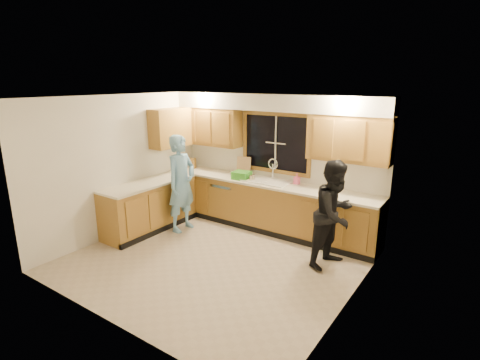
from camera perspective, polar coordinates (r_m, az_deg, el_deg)
name	(u,v)px	position (r m, az deg, el deg)	size (l,w,h in m)	color
floor	(214,260)	(6.01, -3.92, -12.12)	(4.20, 4.20, 0.00)	#C1AD94
ceiling	(211,98)	(5.35, -4.41, 12.42)	(4.20, 4.20, 0.00)	white
wall_back	(276,161)	(7.09, 5.45, 2.85)	(4.20, 4.20, 0.00)	white
wall_left	(121,166)	(7.02, -17.70, 2.07)	(3.80, 3.80, 0.00)	white
wall_right	(353,211)	(4.60, 16.84, -4.54)	(3.80, 3.80, 0.00)	white
base_cabinets_back	(267,206)	(7.06, 4.10, -4.01)	(4.20, 0.60, 0.88)	#A2732F
base_cabinets_left	(150,206)	(7.23, -13.54, -3.94)	(0.60, 1.90, 0.88)	#A2732F
countertop_back	(267,183)	(6.91, 4.11, -0.44)	(4.20, 0.63, 0.04)	#EEE4C8
countertop_left	(149,183)	(7.08, -13.68, -0.45)	(0.63, 1.90, 0.04)	#EEE4C8
upper_cabinets_left	(211,126)	(7.65, -4.51, 8.13)	(1.35, 0.33, 0.75)	#A2732F
upper_cabinets_right	(349,139)	(6.28, 16.32, 6.06)	(1.35, 0.33, 0.75)	#A2732F
upper_cabinets_return	(171,128)	(7.53, -10.53, 7.82)	(0.33, 0.90, 0.75)	#A2732F
soffit	(272,102)	(6.79, 4.95, 11.70)	(4.20, 0.35, 0.30)	beige
window_frame	(276,143)	(7.02, 5.48, 5.63)	(1.44, 0.03, 1.14)	black
sink	(267,184)	(6.94, 4.18, -0.68)	(0.86, 0.52, 0.57)	white
dishwasher	(230,200)	(7.50, -1.56, -3.06)	(0.60, 0.56, 0.82)	silver
stove	(125,215)	(6.88, -17.05, -5.08)	(0.58, 0.75, 0.90)	silver
man	(181,183)	(6.95, -8.92, -0.52)	(0.65, 0.43, 1.79)	#6DA5CE
woman	(335,214)	(5.74, 14.23, -5.04)	(0.79, 0.62, 1.63)	black
knife_block	(193,163)	(7.98, -7.25, 2.55)	(0.12, 0.10, 0.22)	#A2722C
cutting_board	(244,166)	(7.31, 0.57, 2.12)	(0.28, 0.02, 0.37)	tan
dish_crate	(242,175)	(7.07, 0.25, 0.73)	(0.31, 0.29, 0.14)	#369125
soap_bottle	(297,179)	(6.80, 8.66, 0.19)	(0.09, 0.09, 0.20)	#E8588C
bowl	(330,191)	(6.42, 13.62, -1.64)	(0.20, 0.20, 0.05)	silver
can_left	(253,177)	(6.97, 2.00, 0.38)	(0.06, 0.06, 0.11)	beige
can_right	(250,178)	(6.93, 1.60, 0.28)	(0.06, 0.06, 0.11)	beige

